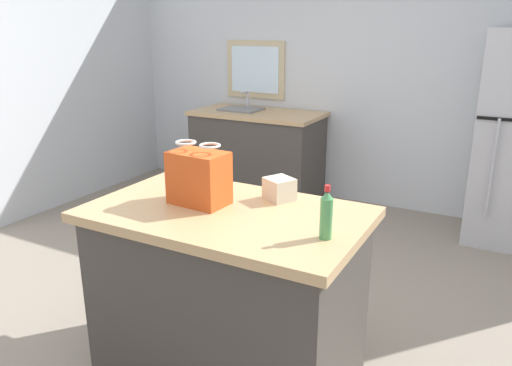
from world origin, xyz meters
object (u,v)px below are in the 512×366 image
at_px(shopping_bag, 199,177).
at_px(small_box, 279,189).
at_px(bottle, 326,215).
at_px(kitchen_island, 228,293).

distance_m(shopping_bag, small_box, 0.41).
bearing_deg(bottle, kitchen_island, 170.61).
height_order(kitchen_island, shopping_bag, shopping_bag).
bearing_deg(kitchen_island, small_box, 57.84).
bearing_deg(kitchen_island, shopping_bag, 174.03).
height_order(kitchen_island, small_box, small_box).
relative_size(shopping_bag, small_box, 2.32).
height_order(small_box, bottle, bottle).
xyz_separation_m(shopping_bag, small_box, (0.32, 0.24, -0.08)).
bearing_deg(bottle, small_box, 137.76).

